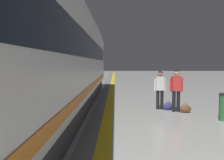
{
  "coord_description": "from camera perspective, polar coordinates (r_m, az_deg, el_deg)",
  "views": [
    {
      "loc": [
        -0.85,
        0.54,
        1.94
      ],
      "look_at": [
        -0.94,
        6.99,
        1.49
      ],
      "focal_mm": 39.77,
      "sensor_mm": 36.0,
      "label": 1
    }
  ],
  "objects": [
    {
      "name": "safety_line_strip",
      "position": [
        9.66,
        -0.88,
        -7.58
      ],
      "size": [
        0.36,
        80.0,
        0.01
      ],
      "primitive_type": "cube",
      "color": "yellow",
      "rests_on": "ground"
    },
    {
      "name": "tactile_edge_band",
      "position": [
        9.68,
        -2.86,
        -7.57
      ],
      "size": [
        0.62,
        80.0,
        0.01
      ],
      "primitive_type": "cube",
      "color": "slate",
      "rests_on": "ground"
    },
    {
      "name": "high_speed_train",
      "position": [
        7.13,
        -19.0,
        8.28
      ],
      "size": [
        2.94,
        27.5,
        4.97
      ],
      "color": "#38383D",
      "rests_on": "ground"
    },
    {
      "name": "passenger_near",
      "position": [
        10.5,
        10.97,
        -1.59
      ],
      "size": [
        0.5,
        0.21,
        1.61
      ],
      "color": "black",
      "rests_on": "ground"
    },
    {
      "name": "duffel_bag_near",
      "position": [
        10.49,
        12.82,
        -5.92
      ],
      "size": [
        0.44,
        0.26,
        0.36
      ],
      "color": "navy",
      "rests_on": "ground"
    },
    {
      "name": "passenger_mid",
      "position": [
        10.1,
        14.56,
        -1.65
      ],
      "size": [
        0.52,
        0.22,
        1.67
      ],
      "color": "black",
      "rests_on": "ground"
    },
    {
      "name": "duffel_bag_mid",
      "position": [
        10.11,
        16.52,
        -6.37
      ],
      "size": [
        0.44,
        0.26,
        0.36
      ],
      "color": "brown",
      "rests_on": "ground"
    }
  ]
}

